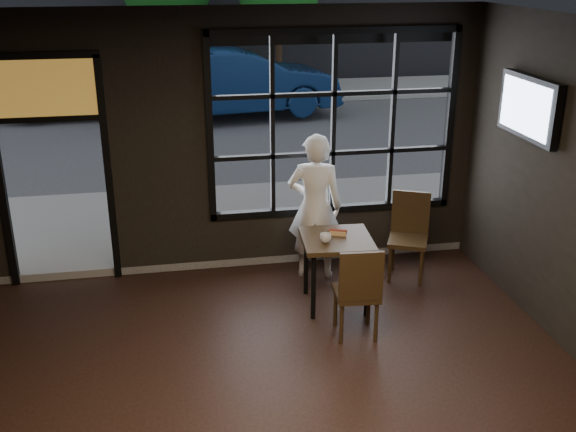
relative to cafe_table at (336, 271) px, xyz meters
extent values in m
cube|color=black|center=(-0.96, -2.30, 2.80)|extent=(6.00, 7.00, 0.02)
cube|color=black|center=(0.24, 1.20, 1.39)|extent=(3.06, 0.12, 2.28)
cube|color=orange|center=(-3.06, 1.20, 1.94)|extent=(1.20, 0.06, 0.70)
cube|color=#545456|center=(-0.96, 21.70, -0.43)|extent=(60.00, 41.00, 0.04)
cube|color=#2F2010|center=(0.00, 0.00, 0.00)|extent=(0.81, 0.81, 0.82)
cube|color=#2F2010|center=(0.05, -0.66, 0.10)|extent=(0.47, 0.47, 1.02)
cube|color=#2F2010|center=(1.02, 0.50, 0.12)|extent=(0.60, 0.60, 1.05)
imported|color=white|center=(-0.07, 0.78, 0.49)|extent=(0.74, 0.58, 1.80)
imported|color=silver|center=(-0.15, -0.10, 0.45)|extent=(0.12, 0.12, 0.10)
cube|color=black|center=(1.97, -0.22, 1.82)|extent=(0.13, 1.11, 0.65)
imported|color=#0C224A|center=(-0.02, 9.54, 0.49)|extent=(5.06, 2.37, 1.60)
imported|color=#3F0C13|center=(-3.71, 10.42, 0.38)|extent=(4.08, 1.75, 1.37)
cylinder|color=#332114|center=(-1.50, 13.15, 0.76)|extent=(0.21, 0.21, 2.35)
cylinder|color=#332114|center=(1.52, 12.60, 0.59)|extent=(0.18, 0.18, 2.00)
camera|label=1|loc=(-1.76, -6.58, 3.28)|focal=42.00mm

